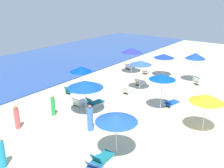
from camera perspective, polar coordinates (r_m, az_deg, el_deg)
ocean at (r=29.00m, az=-21.93°, el=2.44°), size 60.00×14.10×0.12m
umbrella_0 at (r=17.38m, az=-5.96°, el=-0.03°), size 2.47×2.47×2.33m
lounge_chair_0_0 at (r=19.03m, az=-3.81°, el=-4.09°), size 1.45×0.79×0.76m
lounge_chair_0_1 at (r=19.21m, az=-7.14°, el=-3.98°), size 1.25×0.68×0.73m
umbrella_1 at (r=25.74m, az=11.43°, el=6.12°), size 2.00×2.00×2.28m
umbrella_2 at (r=18.01m, az=11.06°, el=1.57°), size 1.85×1.85×2.62m
lounge_chair_2_0 at (r=19.40m, az=12.96°, el=-4.09°), size 1.33×0.81×0.65m
umbrella_3 at (r=15.91m, az=20.18°, el=-2.95°), size 1.99×1.99×2.34m
umbrella_4 at (r=12.70m, az=0.99°, el=-7.47°), size 2.12×2.12×2.29m
lounge_chair_4_0 at (r=12.78m, az=-3.37°, el=-17.09°), size 1.38×0.90×0.65m
lounge_chair_4_1 at (r=13.03m, az=-2.19°, el=-16.08°), size 1.32×0.65×0.74m
umbrella_5 at (r=26.32m, az=4.42°, el=7.44°), size 2.10×2.10×2.64m
lounge_chair_5_0 at (r=26.78m, az=7.52°, el=2.79°), size 1.35×0.88×0.65m
lounge_chair_5_1 at (r=28.26m, az=3.95°, el=3.84°), size 1.32×0.64×0.72m
umbrella_6 at (r=20.72m, az=-6.84°, el=3.29°), size 1.82×1.82×2.35m
lounge_chair_6_0 at (r=21.75m, az=-4.37°, el=-1.05°), size 1.55×0.69×0.73m
lounge_chair_6_1 at (r=21.61m, az=-9.04°, el=-1.40°), size 1.28×0.68×0.69m
umbrella_7 at (r=21.60m, az=6.33°, el=4.71°), size 1.87×1.87×2.58m
lounge_chair_7_0 at (r=23.52m, az=6.27°, el=0.46°), size 1.44×0.60×0.70m
lounge_chair_7_1 at (r=21.39m, az=3.61°, el=-1.40°), size 1.26×0.62×0.69m
umbrella_9 at (r=24.76m, az=17.98°, el=5.96°), size 1.84×1.84×2.74m
lounge_chair_9_0 at (r=24.64m, az=18.76°, el=0.45°), size 1.36×1.02×0.74m
beachgoer_1 at (r=13.57m, az=-23.25°, el=-13.80°), size 0.38×0.38×1.61m
beachgoer_2 at (r=17.83m, az=-12.91°, el=-4.61°), size 0.38×0.38×1.50m
beachgoer_3 at (r=16.79m, az=-20.27°, el=-6.97°), size 0.42×0.42×1.51m
beachgoer_5 at (r=15.58m, az=-4.84°, el=-7.65°), size 0.41×0.41×1.65m
cooler_box_0 at (r=20.33m, az=18.17°, el=-3.73°), size 0.55×0.55×0.35m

